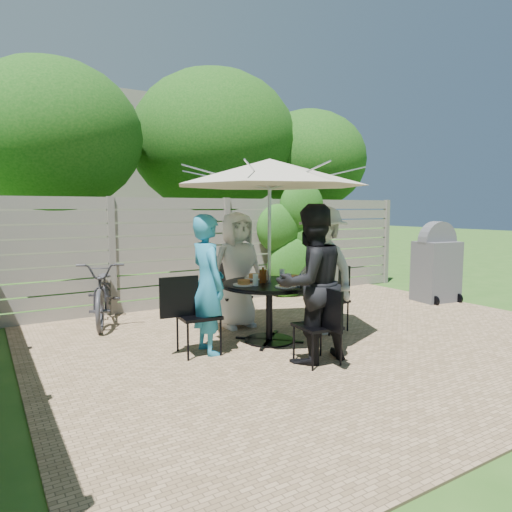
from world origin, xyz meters
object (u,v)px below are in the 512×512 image
chair_right (329,313)px  plate_right (293,278)px  plate_left (244,283)px  glass_right (282,274)px  plate_back (254,277)px  person_right (322,271)px  patio_table (269,301)px  person_back (237,270)px  plate_front (286,285)px  syrup_jug (263,276)px  bbq_grill (436,265)px  glass_front (288,279)px  coffee_cup (267,275)px  chair_front (318,342)px  chair_left (197,331)px  person_front (311,284)px  glass_left (256,280)px  chair_back (233,307)px  person_left (208,285)px  bicycle (105,291)px  umbrella (270,173)px  plate_extra (295,283)px

chair_right → plate_right: bearing=-7.5°
plate_left → glass_right: glass_right is taller
plate_left → plate_back: bearing=44.3°
person_right → plate_back: 0.91m
patio_table → person_back: 0.88m
plate_front → syrup_jug: 0.42m
plate_front → bbq_grill: bearing=12.9°
person_right → glass_front: (-0.73, -0.25, -0.02)m
syrup_jug → coffee_cup: size_ratio=1.33×
patio_table → glass_front: (0.10, -0.26, 0.30)m
chair_front → chair_left: bearing=48.0°
glass_front → syrup_jug: size_ratio=0.88×
person_back → plate_left: person_back is taller
person_right → chair_front: bearing=-40.7°
coffee_cup → glass_front: bearing=-90.1°
chair_left → person_front: bearing=-36.7°
plate_left → glass_left: 0.15m
chair_back → person_front: bearing=0.6°
plate_back → person_right: bearing=-24.1°
plate_front → person_left: bearing=155.9°
patio_table → bicycle: bearing=125.9°
plate_back → glass_left: size_ratio=1.86×
plate_right → bbq_grill: bearing=8.6°
glass_right → person_front: bearing=-106.2°
umbrella → chair_front: bearing=-90.7°
chair_right → bicycle: size_ratio=0.49×
chair_right → bbq_grill: bbq_grill is taller
chair_back → chair_right: size_ratio=1.00×
patio_table → syrup_jug: bearing=139.5°
person_right → glass_right: bearing=-100.4°
plate_right → person_left: bearing=179.3°
person_left → bicycle: size_ratio=0.91×
chair_back → person_left: bearing=-40.1°
plate_extra → plate_back: bearing=104.6°
person_left → plate_left: 0.47m
person_left → person_front: size_ratio=0.93×
umbrella → chair_right: bearing=-0.6°
syrup_jug → coffee_cup: syrup_jug is taller
glass_left → syrup_jug: 0.25m
patio_table → person_back: bearing=89.3°
patio_table → chair_front: bearing=-90.7°
umbrella → plate_left: 1.36m
chair_left → plate_front: chair_left is taller
person_front → glass_front: (0.11, 0.57, -0.03)m
plate_left → bbq_grill: bbq_grill is taller
chair_right → person_right: (-0.13, -0.00, 0.59)m
plate_front → glass_left: bearing=134.8°
chair_left → person_front: size_ratio=0.54×
chair_back → glass_front: 1.35m
chair_right → plate_right: size_ratio=3.34×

